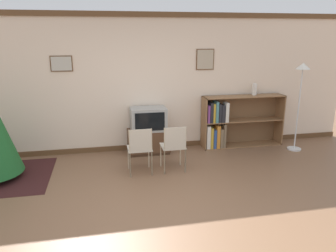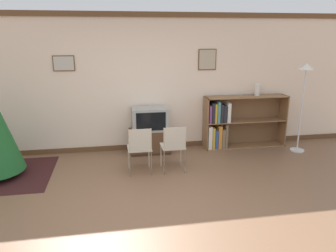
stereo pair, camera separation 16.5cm
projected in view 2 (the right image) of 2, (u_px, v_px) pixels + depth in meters
The scene contains 9 objects.
ground_plane at pixel (158, 213), 4.36m from camera, with size 24.00×24.00×0.00m, color brown.
wall_back at pixel (139, 83), 6.47m from camera, with size 9.06×0.11×2.70m.
tv_console at pixel (150, 141), 6.53m from camera, with size 0.82×0.45×0.47m.
television at pixel (150, 119), 6.40m from camera, with size 0.69×0.44×0.45m.
folding_chair_left at pixel (140, 147), 5.45m from camera, with size 0.40×0.40×0.82m.
folding_chair_right at pixel (174, 146), 5.54m from camera, with size 0.40×0.40×0.82m.
bookshelf at pixel (230, 123), 6.78m from camera, with size 1.72×0.36×1.07m.
vase at pixel (257, 90), 6.73m from camera, with size 0.10×0.10×0.24m.
standing_lamp at pixel (304, 85), 6.31m from camera, with size 0.28×0.28×1.76m.
Camera 2 is at (-0.53, -3.84, 2.30)m, focal length 35.00 mm.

